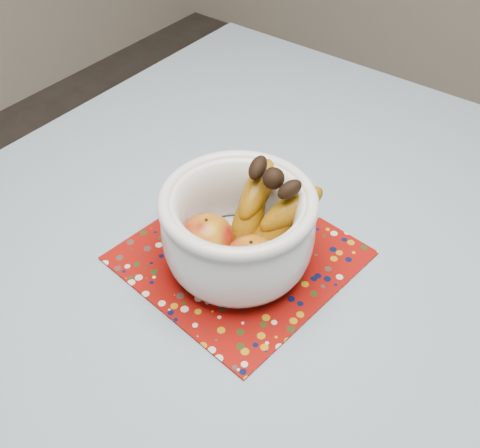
# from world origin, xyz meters

# --- Properties ---
(table) EXTENTS (1.20, 1.20, 0.75)m
(table) POSITION_xyz_m (0.00, 0.00, 0.67)
(table) COLOR brown
(table) RESTS_ON ground
(tablecloth) EXTENTS (1.32, 1.32, 0.01)m
(tablecloth) POSITION_xyz_m (0.00, 0.00, 0.76)
(tablecloth) COLOR slate
(tablecloth) RESTS_ON table
(placemat) EXTENTS (0.38, 0.38, 0.00)m
(placemat) POSITION_xyz_m (-0.07, -0.07, 0.76)
(placemat) COLOR maroon
(placemat) RESTS_ON tablecloth
(fruit_bowl) EXTENTS (0.26, 0.26, 0.18)m
(fruit_bowl) POSITION_xyz_m (-0.05, -0.08, 0.85)
(fruit_bowl) COLOR silver
(fruit_bowl) RESTS_ON placemat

